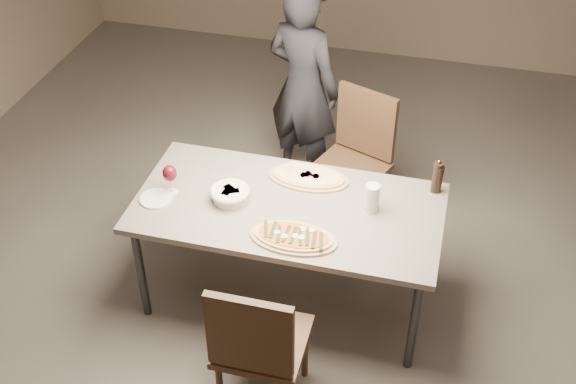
% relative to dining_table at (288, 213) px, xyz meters
% --- Properties ---
extents(room, '(7.00, 7.00, 7.00)m').
position_rel_dining_table_xyz_m(room, '(0.00, 0.00, 0.71)').
color(room, '#5B544E').
rests_on(room, ground).
extents(dining_table, '(1.80, 0.90, 0.75)m').
position_rel_dining_table_xyz_m(dining_table, '(0.00, 0.00, 0.00)').
color(dining_table, slate).
rests_on(dining_table, ground).
extents(zucchini_pizza, '(0.49, 0.27, 0.05)m').
position_rel_dining_table_xyz_m(zucchini_pizza, '(0.10, -0.28, 0.07)').
color(zucchini_pizza, tan).
rests_on(zucchini_pizza, dining_table).
extents(ham_pizza, '(0.50, 0.28, 0.04)m').
position_rel_dining_table_xyz_m(ham_pizza, '(0.06, 0.28, 0.07)').
color(ham_pizza, tan).
rests_on(ham_pizza, dining_table).
extents(bread_basket, '(0.23, 0.23, 0.08)m').
position_rel_dining_table_xyz_m(bread_basket, '(-0.34, -0.04, 0.11)').
color(bread_basket, '#EEE5C1').
rests_on(bread_basket, dining_table).
extents(oil_dish, '(0.12, 0.12, 0.01)m').
position_rel_dining_table_xyz_m(oil_dish, '(-0.06, 0.36, 0.06)').
color(oil_dish, white).
rests_on(oil_dish, dining_table).
extents(pepper_mill_left, '(0.06, 0.06, 0.23)m').
position_rel_dining_table_xyz_m(pepper_mill_left, '(0.82, 0.35, 0.17)').
color(pepper_mill_left, black).
rests_on(pepper_mill_left, dining_table).
extents(pepper_mill_right, '(0.05, 0.05, 0.20)m').
position_rel_dining_table_xyz_m(pepper_mill_right, '(0.83, 0.35, 0.15)').
color(pepper_mill_right, black).
rests_on(pepper_mill_right, dining_table).
extents(carafe, '(0.08, 0.08, 0.18)m').
position_rel_dining_table_xyz_m(carafe, '(0.48, 0.08, 0.15)').
color(carafe, silver).
rests_on(carafe, dining_table).
extents(wine_glass, '(0.09, 0.09, 0.19)m').
position_rel_dining_table_xyz_m(wine_glass, '(-0.70, -0.05, 0.19)').
color(wine_glass, silver).
rests_on(wine_glass, dining_table).
extents(side_plate, '(0.19, 0.19, 0.01)m').
position_rel_dining_table_xyz_m(side_plate, '(-0.77, -0.14, 0.06)').
color(side_plate, white).
rests_on(side_plate, dining_table).
extents(chair_near, '(0.46, 0.46, 0.97)m').
position_rel_dining_table_xyz_m(chair_near, '(0.06, -0.87, -0.15)').
color(chair_near, '#452D1D').
rests_on(chair_near, ground).
extents(chair_far, '(0.60, 0.60, 0.99)m').
position_rel_dining_table_xyz_m(chair_far, '(0.25, 0.91, -0.14)').
color(chair_far, '#452D1D').
rests_on(chair_far, ground).
extents(diner, '(0.68, 0.56, 1.59)m').
position_rel_dining_table_xyz_m(diner, '(-0.22, 1.28, 0.10)').
color(diner, black).
rests_on(diner, ground).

